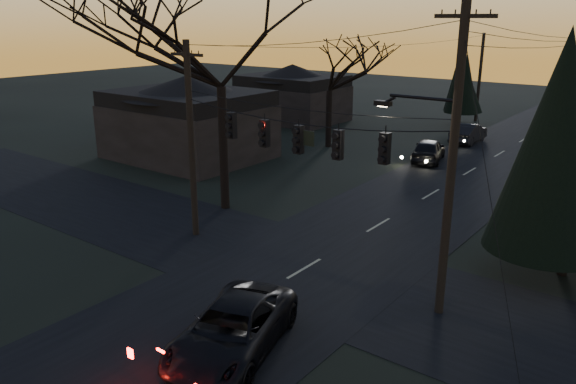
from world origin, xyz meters
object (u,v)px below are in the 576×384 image
Objects in this scene: bare_tree_left at (219,33)px; suv_near at (232,330)px; utility_pole_far_l at (475,121)px; sedan_oncoming_a at (429,150)px; utility_pole_left at (196,234)px; sedan_oncoming_b at (468,133)px; utility_pole_right at (439,312)px.

bare_tree_left reaches higher than suv_near.
utility_pole_far_l reaches higher than suv_near.
sedan_oncoming_a is at bearing -80.72° from utility_pole_far_l.
sedan_oncoming_a is (2.80, 18.86, 0.78)m from utility_pole_left.
utility_pole_far_l is at bearing -75.28° from sedan_oncoming_b.
utility_pole_right reaches higher than utility_pole_far_l.
bare_tree_left reaches higher than utility_pole_left.
utility_pole_far_l is 42.57m from suv_near.
sedan_oncoming_a is at bearing 83.98° from suv_near.
utility_pole_left reaches higher than sedan_oncoming_b.
sedan_oncoming_b is at bearing 108.28° from utility_pole_right.
suv_near is at bearing 97.11° from sedan_oncoming_b.
sedan_oncoming_b is at bearing -73.84° from utility_pole_far_l.
bare_tree_left is (-1.49, -32.49, 8.64)m from utility_pole_far_l.
bare_tree_left is (-12.99, 3.51, 8.64)m from utility_pole_right.
utility_pole_far_l is 0.65× the size of bare_tree_left.
sedan_oncoming_a is at bearing 88.56° from sedan_oncoming_b.
suv_near is 25.20m from sedan_oncoming_a.
utility_pole_left is 0.69× the size of bare_tree_left.
sedan_oncoming_b is (0.00, 7.47, -0.03)m from sedan_oncoming_a.
utility_pole_left is at bearing 180.00° from utility_pole_right.
suv_near is 1.16× the size of sedan_oncoming_b.
utility_pole_far_l reaches higher than sedan_oncoming_b.
sedan_oncoming_b reaches higher than suv_near.
utility_pole_right is 20.79m from sedan_oncoming_a.
utility_pole_left is 1.06× the size of utility_pole_far_l.
suv_near is at bearing -45.78° from bare_tree_left.
utility_pole_right is at bearing 39.56° from suv_near.
utility_pole_right is 11.50m from utility_pole_left.
utility_pole_far_l is (-11.50, 36.00, 0.00)m from utility_pole_right.
utility_pole_left is 9.44m from bare_tree_left.
bare_tree_left reaches higher than utility_pole_right.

